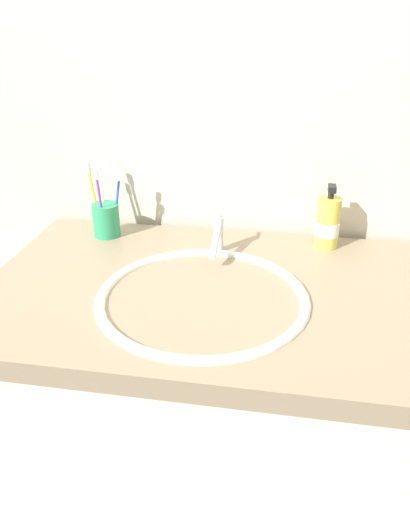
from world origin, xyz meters
The scene contains 10 objects.
tiled_wall_back centered at (0.00, 0.37, 1.20)m, with size 2.28×0.04×2.40m, color beige.
vanity_counter centered at (0.00, 0.00, 0.42)m, with size 1.08×0.67×0.85m.
sink_basin centered at (-0.02, -0.05, 0.81)m, with size 0.47×0.47×0.11m.
faucet centered at (-0.02, 0.17, 0.90)m, with size 0.02×0.15×0.11m.
toothbrush_cup centered at (-0.35, 0.24, 0.89)m, with size 0.07×0.07×0.09m, color #2D9966.
toothbrush_yellow centered at (-0.38, 0.26, 0.96)m, with size 0.04×0.03×0.19m.
toothbrush_purple centered at (-0.35, 0.21, 0.96)m, with size 0.01×0.04×0.19m.
toothbrush_blue centered at (-0.32, 0.26, 0.95)m, with size 0.04×0.02×0.18m.
toothbrush_white centered at (-0.36, 0.27, 0.97)m, with size 0.03×0.05×0.20m.
soap_dispenser centered at (0.25, 0.27, 0.91)m, with size 0.06×0.06×0.18m.
Camera 1 is at (0.14, -1.01, 1.43)m, focal length 35.93 mm.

